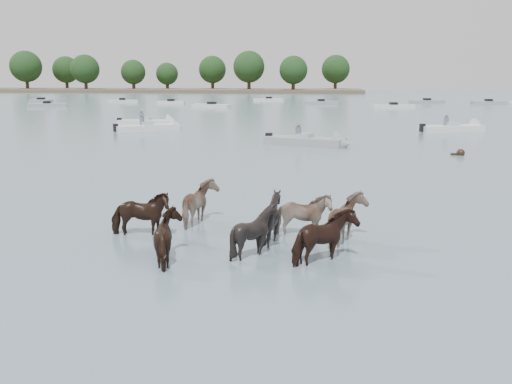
# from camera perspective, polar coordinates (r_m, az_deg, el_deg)

# --- Properties ---
(ground) EXTENTS (400.00, 400.00, 0.00)m
(ground) POSITION_cam_1_polar(r_m,az_deg,el_deg) (13.49, 2.37, -5.51)
(ground) COLOR slate
(ground) RESTS_ON ground
(shoreline) EXTENTS (160.00, 30.00, 1.00)m
(shoreline) POSITION_cam_1_polar(r_m,az_deg,el_deg) (177.75, -16.11, 10.17)
(shoreline) COLOR #4C4233
(shoreline) RESTS_ON ground
(pony_herd) EXTENTS (6.83, 4.90, 1.37)m
(pony_herd) POSITION_cam_1_polar(r_m,az_deg,el_deg) (13.46, -0.43, -3.25)
(pony_herd) COLOR black
(pony_herd) RESTS_ON ground
(swimming_pony) EXTENTS (0.72, 0.44, 0.44)m
(swimming_pony) POSITION_cam_1_polar(r_m,az_deg,el_deg) (31.10, 20.50, 3.80)
(swimming_pony) COLOR black
(swimming_pony) RESTS_ON ground
(motorboat_a) EXTENTS (5.30, 4.29, 1.92)m
(motorboat_a) POSITION_cam_1_polar(r_m,az_deg,el_deg) (43.84, -10.34, 6.63)
(motorboat_a) COLOR silver
(motorboat_a) RESTS_ON ground
(motorboat_b) EXTENTS (5.54, 3.23, 1.92)m
(motorboat_b) POSITION_cam_1_polar(r_m,az_deg,el_deg) (33.46, 6.32, 5.20)
(motorboat_b) COLOR gray
(motorboat_b) RESTS_ON ground
(motorboat_c) EXTENTS (5.56, 3.38, 1.92)m
(motorboat_c) POSITION_cam_1_polar(r_m,az_deg,el_deg) (45.30, 20.52, 6.23)
(motorboat_c) COLOR silver
(motorboat_c) RESTS_ON ground
(motorboat_f) EXTENTS (5.39, 1.91, 1.92)m
(motorboat_f) POSITION_cam_1_polar(r_m,az_deg,el_deg) (48.70, -10.55, 7.11)
(motorboat_f) COLOR silver
(motorboat_f) RESTS_ON ground
(distant_flotilla) EXTENTS (101.27, 26.42, 0.93)m
(distant_flotilla) POSITION_cam_1_polar(r_m,az_deg,el_deg) (87.07, 7.79, 9.18)
(distant_flotilla) COLOR gray
(distant_flotilla) RESTS_ON ground
(treeline) EXTENTS (151.20, 22.66, 12.41)m
(treeline) POSITION_cam_1_polar(r_m,az_deg,el_deg) (178.87, -17.80, 12.16)
(treeline) COLOR #382619
(treeline) RESTS_ON ground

